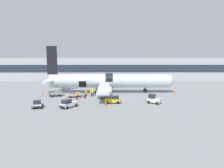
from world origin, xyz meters
TOP-DOWN VIEW (x-y plane):
  - ground_plane at (0.00, 0.00)m, footprint 500.00×500.00m
  - terminal_strip at (0.00, 37.49)m, footprint 91.88×10.36m
  - airplane at (-1.13, 7.89)m, footprint 32.22×25.85m
  - baggage_tug_lead at (-13.11, -6.76)m, footprint 2.28×2.60m
  - baggage_tug_mid at (7.82, -3.62)m, footprint 2.83×2.51m
  - baggage_tug_rear at (0.12, -3.39)m, footprint 3.14×1.72m
  - baggage_tug_spare at (-7.80, -6.54)m, footprint 2.95×3.45m
  - baggage_cart_loading at (-8.23, 2.44)m, footprint 3.66×2.49m
  - baggage_cart_queued at (-12.61, 3.54)m, footprint 3.65×2.81m
  - ground_crew_loader_a at (-4.25, 5.17)m, footprint 0.51×0.50m
  - ground_crew_loader_b at (-7.38, 0.12)m, footprint 0.56×0.47m
  - ground_crew_driver at (-4.55, 3.33)m, footprint 0.63×0.51m
  - ground_crew_supervisor at (-5.82, 3.41)m, footprint 0.52×0.47m
  - suitcase_on_tarmac_upright at (-9.17, 0.16)m, footprint 0.38×0.24m
  - suitcase_on_tarmac_spare at (-5.88, 1.25)m, footprint 0.45×0.33m
  - safety_cone_nose at (15.57, 7.21)m, footprint 0.62×0.62m
  - safety_cone_engine_left at (-1.22, -4.74)m, footprint 0.44×0.44m
  - safety_cone_wingtip at (-0.50, 1.63)m, footprint 0.59×0.59m
  - safety_cone_tail at (-16.40, 5.73)m, footprint 0.52×0.52m

SIDE VIEW (x-z plane):
  - ground_plane at x=0.00m, z-range 0.00..0.00m
  - suitcase_on_tarmac_upright at x=-9.17m, z-range -0.05..0.56m
  - safety_cone_nose at x=15.57m, z-range -0.02..0.57m
  - suitcase_on_tarmac_spare at x=-5.88m, z-range -0.05..0.63m
  - safety_cone_wingtip at x=-0.50m, z-range -0.02..0.62m
  - safety_cone_tail at x=-16.40m, z-range -0.02..0.62m
  - safety_cone_engine_left at x=-1.22m, z-range -0.02..0.67m
  - baggage_cart_loading at x=-8.23m, z-range 0.01..0.95m
  - baggage_cart_queued at x=-12.61m, z-range 0.01..1.14m
  - baggage_tug_lead at x=-13.11m, z-range -0.11..1.30m
  - baggage_tug_rear at x=0.12m, z-range -0.11..1.41m
  - baggage_tug_spare at x=-7.80m, z-range -0.10..1.40m
  - baggage_tug_mid at x=7.82m, z-range -0.15..1.62m
  - ground_crew_supervisor at x=-5.82m, z-range 0.04..1.59m
  - ground_crew_loader_a at x=-4.25m, z-range 0.04..1.62m
  - ground_crew_loader_b at x=-7.38m, z-range 0.04..1.66m
  - ground_crew_driver at x=-4.55m, z-range 0.05..1.84m
  - airplane at x=-1.13m, z-range -2.89..8.48m
  - terminal_strip at x=0.00m, z-range 0.00..8.25m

